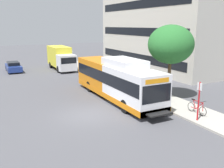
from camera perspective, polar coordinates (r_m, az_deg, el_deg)
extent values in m
plane|color=#4C4C51|center=(25.49, -12.26, -1.32)|extent=(120.00, 120.00, 0.00)
cube|color=#A8A399|center=(26.35, 3.75, -0.40)|extent=(3.00, 56.00, 0.14)
cube|color=white|center=(19.23, 4.89, -0.64)|extent=(2.54, 5.80, 2.73)
cube|color=orange|center=(24.21, -2.45, 2.30)|extent=(2.54, 5.80, 2.73)
cube|color=orange|center=(21.94, 0.79, -1.92)|extent=(2.57, 11.60, 0.44)
cube|color=black|center=(21.59, 0.80, 1.95)|extent=(2.58, 11.25, 0.96)
cube|color=black|center=(16.92, 10.07, -2.16)|extent=(2.34, 0.10, 1.24)
cube|color=orange|center=(16.71, 10.22, 0.70)|extent=(1.91, 0.08, 0.32)
cube|color=white|center=(20.12, 2.78, 4.85)|extent=(2.16, 4.06, 0.60)
cube|color=black|center=(17.02, 10.70, -6.69)|extent=(1.78, 0.60, 0.10)
cylinder|color=black|center=(18.42, 2.99, -5.08)|extent=(0.30, 1.00, 1.00)
cylinder|color=black|center=(19.61, 8.71, -4.06)|extent=(0.30, 1.00, 1.00)
cylinder|color=black|center=(24.28, -5.13, -0.57)|extent=(0.30, 1.00, 1.00)
cylinder|color=black|center=(25.20, -0.37, 0.00)|extent=(0.30, 1.00, 1.00)
cylinder|color=red|center=(17.33, 19.09, -3.75)|extent=(0.10, 0.10, 2.60)
cube|color=white|center=(17.06, 19.29, -0.55)|extent=(0.04, 0.36, 0.48)
torus|color=black|center=(18.56, 19.93, -5.85)|extent=(0.04, 0.66, 0.66)
torus|color=black|center=(19.27, 17.54, -4.96)|extent=(0.04, 0.66, 0.66)
cylinder|color=#B2191E|center=(18.70, 19.21, -4.78)|extent=(0.05, 0.64, 0.64)
cylinder|color=#B2191E|center=(18.99, 18.23, -4.42)|extent=(0.05, 0.34, 0.62)
cylinder|color=#B2191E|center=(18.71, 18.95, -3.78)|extent=(0.05, 0.90, 0.05)
cylinder|color=#B2191E|center=(19.12, 18.01, -5.18)|extent=(0.05, 0.45, 0.08)
cylinder|color=#B2191E|center=(18.47, 19.95, -4.84)|extent=(0.05, 0.10, 0.67)
cylinder|color=black|center=(18.39, 19.98, -3.83)|extent=(0.52, 0.03, 0.03)
cube|color=black|center=(18.99, 17.98, -3.33)|extent=(0.12, 0.24, 0.06)
cylinder|color=#4C3823|center=(22.38, 12.81, 1.09)|extent=(0.28, 0.28, 3.10)
ellipsoid|color=#286B2D|center=(21.96, 13.21, 8.76)|extent=(3.87, 3.87, 3.29)
cube|color=navy|center=(37.18, -21.47, 3.49)|extent=(1.80, 4.50, 0.70)
cube|color=black|center=(37.21, -21.55, 4.27)|extent=(1.48, 2.34, 0.56)
cylinder|color=black|center=(35.82, -22.46, 2.69)|extent=(0.20, 0.64, 0.64)
cylinder|color=black|center=(35.98, -19.93, 2.94)|extent=(0.20, 0.64, 0.64)
cylinder|color=black|center=(38.48, -22.85, 3.32)|extent=(0.20, 0.64, 0.64)
cylinder|color=black|center=(38.63, -20.49, 3.56)|extent=(0.20, 0.64, 0.64)
cube|color=silver|center=(34.28, -10.27, 4.79)|extent=(2.30, 2.00, 2.10)
cube|color=yellow|center=(37.53, -11.92, 6.30)|extent=(2.30, 5.00, 2.70)
cube|color=black|center=(33.30, -9.80, 5.26)|extent=(2.07, 0.08, 0.80)
cylinder|color=black|center=(34.55, -12.06, 3.28)|extent=(0.26, 0.92, 0.92)
cylinder|color=black|center=(35.14, -8.82, 3.59)|extent=(0.26, 0.92, 0.92)
cylinder|color=black|center=(38.51, -13.73, 4.21)|extent=(0.26, 0.92, 0.92)
cylinder|color=black|center=(39.04, -10.79, 4.47)|extent=(0.26, 0.92, 0.92)
cube|color=black|center=(39.34, 12.59, 6.41)|extent=(11.46, 20.08, 1.10)
cube|color=black|center=(39.09, 12.86, 11.63)|extent=(11.46, 20.08, 1.10)
cube|color=black|center=(39.17, 13.14, 16.87)|extent=(11.46, 20.08, 1.10)
cylinder|color=#B7B7BC|center=(51.07, -0.41, 9.28)|extent=(1.10, 1.10, 5.41)
cylinder|color=#B7B7BC|center=(50.97, -0.42, 15.36)|extent=(0.91, 0.91, 5.41)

